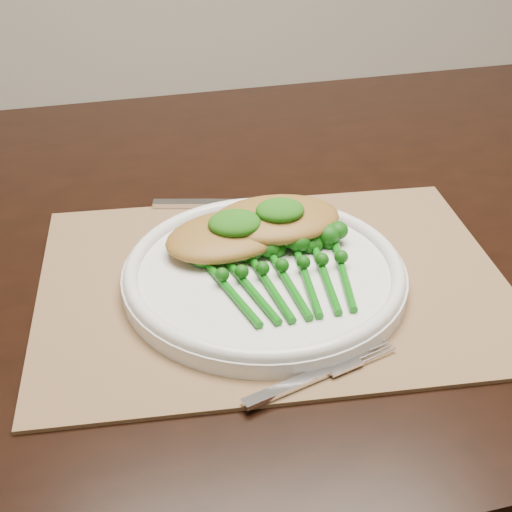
{
  "coord_description": "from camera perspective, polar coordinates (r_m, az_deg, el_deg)",
  "views": [
    {
      "loc": [
        -0.24,
        -0.7,
        1.19
      ],
      "look_at": [
        -0.14,
        -0.09,
        0.78
      ],
      "focal_mm": 50.0,
      "sensor_mm": 36.0,
      "label": 1
    }
  ],
  "objects": [
    {
      "name": "broccolini_bundle",
      "position": [
        0.72,
        2.57,
        -2.1
      ],
      "size": [
        0.15,
        0.17,
        0.04
      ],
      "rotation": [
        0.0,
        0.0,
        0.1
      ],
      "color": "#0C5E0D",
      "rests_on": "dinner_plate"
    },
    {
      "name": "fork",
      "position": [
        0.64,
        5.98,
        -8.98
      ],
      "size": [
        0.15,
        0.07,
        0.0
      ],
      "rotation": [
        0.0,
        0.0,
        0.37
      ],
      "color": "silver",
      "rests_on": "placemat"
    },
    {
      "name": "dinner_plate",
      "position": [
        0.74,
        0.67,
        -1.35
      ],
      "size": [
        0.3,
        0.3,
        0.03
      ],
      "color": "silver",
      "rests_on": "placemat"
    },
    {
      "name": "knife",
      "position": [
        0.89,
        -3.23,
        4.23
      ],
      "size": [
        0.19,
        0.05,
        0.01
      ],
      "rotation": [
        0.0,
        0.0,
        -0.15
      ],
      "color": "silver",
      "rests_on": "placemat"
    },
    {
      "name": "chicken_fillet_left",
      "position": [
        0.77,
        -2.27,
        1.65
      ],
      "size": [
        0.16,
        0.13,
        0.03
      ],
      "primitive_type": "ellipsoid",
      "rotation": [
        0.0,
        0.0,
        0.3
      ],
      "color": "olive",
      "rests_on": "dinner_plate"
    },
    {
      "name": "pesto_dollop_right",
      "position": [
        0.77,
        1.94,
        3.68
      ],
      "size": [
        0.05,
        0.05,
        0.02
      ],
      "primitive_type": "ellipsoid",
      "color": "#134B0A",
      "rests_on": "chicken_fillet_right"
    },
    {
      "name": "chicken_fillet_right",
      "position": [
        0.79,
        1.57,
        2.98
      ],
      "size": [
        0.15,
        0.11,
        0.03
      ],
      "primitive_type": "ellipsoid",
      "rotation": [
        0.0,
        0.0,
        0.08
      ],
      "color": "olive",
      "rests_on": "dinner_plate"
    },
    {
      "name": "pesto_dollop_left",
      "position": [
        0.76,
        -1.7,
        2.65
      ],
      "size": [
        0.06,
        0.05,
        0.02
      ],
      "primitive_type": "ellipsoid",
      "color": "#134B0A",
      "rests_on": "chicken_fillet_left"
    },
    {
      "name": "dining_table",
      "position": [
        1.13,
        4.49,
        -13.11
      ],
      "size": [
        1.68,
        1.04,
        0.75
      ],
      "rotation": [
        0.0,
        0.0,
        0.09
      ],
      "color": "black",
      "rests_on": "ground"
    },
    {
      "name": "placemat",
      "position": [
        0.76,
        1.37,
        -2.08
      ],
      "size": [
        0.5,
        0.37,
        0.0
      ],
      "primitive_type": "cube",
      "rotation": [
        0.0,
        0.0,
        -0.01
      ],
      "color": "brown",
      "rests_on": "dining_table"
    }
  ]
}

